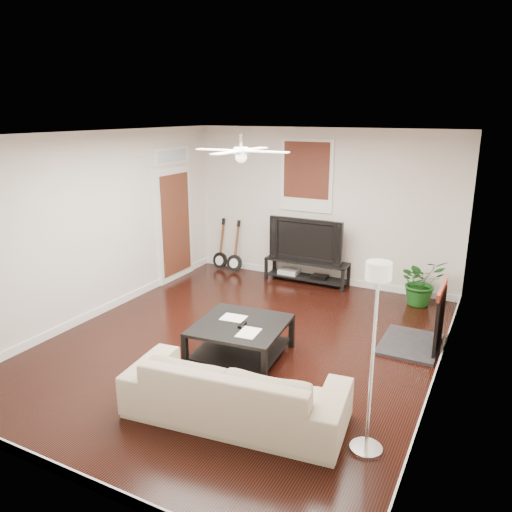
{
  "coord_description": "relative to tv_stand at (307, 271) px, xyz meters",
  "views": [
    {
      "loc": [
        3.01,
        -5.45,
        3.06
      ],
      "look_at": [
        0.0,
        0.4,
        1.15
      ],
      "focal_mm": 34.96,
      "sensor_mm": 36.0,
      "label": 1
    }
  ],
  "objects": [
    {
      "name": "tv",
      "position": [
        0.0,
        0.02,
        0.62
      ],
      "size": [
        1.39,
        0.18,
        0.8
      ],
      "primitive_type": "imported",
      "color": "black",
      "rests_on": "tv_stand"
    },
    {
      "name": "guitar_right",
      "position": [
        -1.5,
        -0.06,
        0.3
      ],
      "size": [
        0.32,
        0.23,
        1.03
      ],
      "primitive_type": null,
      "rotation": [
        0.0,
        0.0,
        0.01
      ],
      "color": "black",
      "rests_on": "floor"
    },
    {
      "name": "floor_lamp",
      "position": [
        2.27,
        -4.21,
        0.71
      ],
      "size": [
        0.34,
        0.34,
        1.86
      ],
      "primitive_type": null,
      "rotation": [
        0.0,
        0.0,
        0.12
      ],
      "color": "silver",
      "rests_on": "floor"
    },
    {
      "name": "fireplace",
      "position": [
        2.37,
        -1.78,
        0.24
      ],
      "size": [
        0.8,
        1.1,
        0.92
      ],
      "primitive_type": "cube",
      "color": "black",
      "rests_on": "floor"
    },
    {
      "name": "room",
      "position": [
        0.17,
        -2.78,
        1.18
      ],
      "size": [
        5.01,
        6.01,
        2.81
      ],
      "color": "black",
      "rests_on": "ground"
    },
    {
      "name": "window_back",
      "position": [
        -0.13,
        0.19,
        1.73
      ],
      "size": [
        1.0,
        0.06,
        1.3
      ],
      "primitive_type": "cube",
      "color": "#3F1611",
      "rests_on": "wall_back"
    },
    {
      "name": "ceiling_fan",
      "position": [
        0.17,
        -2.78,
        2.38
      ],
      "size": [
        1.24,
        1.24,
        0.32
      ],
      "primitive_type": null,
      "color": "white",
      "rests_on": "ceiling"
    },
    {
      "name": "potted_plant",
      "position": [
        2.06,
        -0.17,
        0.18
      ],
      "size": [
        0.94,
        0.93,
        0.79
      ],
      "primitive_type": "imported",
      "rotation": [
        0.0,
        0.0,
        0.7
      ],
      "color": "#175017",
      "rests_on": "floor"
    },
    {
      "name": "brick_accent",
      "position": [
        2.66,
        -1.78,
        1.18
      ],
      "size": [
        0.02,
        2.2,
        2.8
      ],
      "primitive_type": "cube",
      "color": "#B34B39",
      "rests_on": "floor"
    },
    {
      "name": "coffee_table",
      "position": [
        0.33,
        -3.12,
        0.02
      ],
      "size": [
        1.22,
        1.22,
        0.47
      ],
      "primitive_type": "cube",
      "rotation": [
        0.0,
        0.0,
        0.1
      ],
      "color": "black",
      "rests_on": "floor"
    },
    {
      "name": "tv_stand",
      "position": [
        0.0,
        0.0,
        0.0
      ],
      "size": [
        1.55,
        0.41,
        0.43
      ],
      "primitive_type": "cube",
      "color": "black",
      "rests_on": "floor"
    },
    {
      "name": "door_left",
      "position": [
        -2.29,
        -0.88,
        1.03
      ],
      "size": [
        0.08,
        1.0,
        2.5
      ],
      "primitive_type": "cube",
      "color": "white",
      "rests_on": "wall_left"
    },
    {
      "name": "guitar_left",
      "position": [
        -1.85,
        -0.03,
        0.3
      ],
      "size": [
        0.34,
        0.25,
        1.03
      ],
      "primitive_type": null,
      "rotation": [
        0.0,
        0.0,
        -0.09
      ],
      "color": "black",
      "rests_on": "floor"
    },
    {
      "name": "sofa",
      "position": [
        0.92,
        -4.31,
        0.12
      ],
      "size": [
        2.37,
        1.16,
        0.67
      ],
      "primitive_type": "imported",
      "rotation": [
        0.0,
        0.0,
        3.26
      ],
      "color": "#BDA58E",
      "rests_on": "floor"
    }
  ]
}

